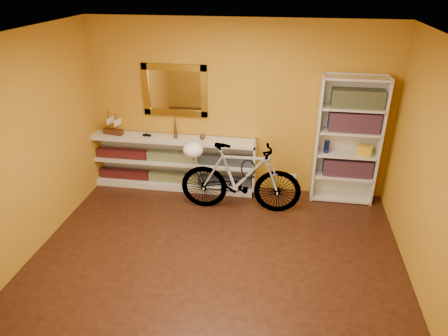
% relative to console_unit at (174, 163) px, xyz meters
% --- Properties ---
extents(floor, '(4.50, 4.00, 0.01)m').
position_rel_console_unit_xyz_m(floor, '(0.99, -1.81, -0.43)').
color(floor, black).
rests_on(floor, ground).
extents(ceiling, '(4.50, 4.00, 0.01)m').
position_rel_console_unit_xyz_m(ceiling, '(0.99, -1.81, 2.18)').
color(ceiling, silver).
rests_on(ceiling, ground).
extents(back_wall, '(4.50, 0.01, 2.60)m').
position_rel_console_unit_xyz_m(back_wall, '(0.99, 0.19, 0.88)').
color(back_wall, '#B97D1B').
rests_on(back_wall, ground).
extents(left_wall, '(0.01, 4.00, 2.60)m').
position_rel_console_unit_xyz_m(left_wall, '(-1.27, -1.81, 0.88)').
color(left_wall, '#B97D1B').
rests_on(left_wall, ground).
extents(right_wall, '(0.01, 4.00, 2.60)m').
position_rel_console_unit_xyz_m(right_wall, '(3.24, -1.81, 0.88)').
color(right_wall, '#B97D1B').
rests_on(right_wall, ground).
extents(gilt_mirror, '(0.98, 0.06, 0.78)m').
position_rel_console_unit_xyz_m(gilt_mirror, '(0.04, 0.15, 1.12)').
color(gilt_mirror, olive).
rests_on(gilt_mirror, back_wall).
extents(wall_socket, '(0.09, 0.02, 0.09)m').
position_rel_console_unit_xyz_m(wall_socket, '(1.89, 0.17, -0.17)').
color(wall_socket, silver).
rests_on(wall_socket, back_wall).
extents(console_unit, '(2.60, 0.35, 0.85)m').
position_rel_console_unit_xyz_m(console_unit, '(0.00, 0.00, 0.00)').
color(console_unit, silver).
rests_on(console_unit, floor).
extents(cd_row_lower, '(2.50, 0.13, 0.14)m').
position_rel_console_unit_xyz_m(cd_row_lower, '(0.00, -0.02, -0.26)').
color(cd_row_lower, black).
rests_on(cd_row_lower, console_unit).
extents(cd_row_upper, '(2.50, 0.13, 0.14)m').
position_rel_console_unit_xyz_m(cd_row_upper, '(0.00, -0.02, 0.11)').
color(cd_row_upper, navy).
rests_on(cd_row_upper, console_unit).
extents(model_ship, '(0.33, 0.17, 0.38)m').
position_rel_console_unit_xyz_m(model_ship, '(-0.95, 0.00, 0.61)').
color(model_ship, '#3B1D10').
rests_on(model_ship, console_unit).
extents(toy_car, '(0.00, 0.00, 0.00)m').
position_rel_console_unit_xyz_m(toy_car, '(-0.40, 0.00, 0.43)').
color(toy_car, black).
rests_on(toy_car, console_unit).
extents(bronze_ornament, '(0.07, 0.07, 0.38)m').
position_rel_console_unit_xyz_m(bronze_ornament, '(0.06, 0.00, 0.62)').
color(bronze_ornament, brown).
rests_on(bronze_ornament, console_unit).
extents(decorative_orb, '(0.08, 0.08, 0.08)m').
position_rel_console_unit_xyz_m(decorative_orb, '(0.48, 0.00, 0.47)').
color(decorative_orb, brown).
rests_on(decorative_orb, console_unit).
extents(bookcase, '(0.90, 0.30, 1.90)m').
position_rel_console_unit_xyz_m(bookcase, '(2.61, 0.03, 0.52)').
color(bookcase, silver).
rests_on(bookcase, floor).
extents(book_row_a, '(0.70, 0.22, 0.26)m').
position_rel_console_unit_xyz_m(book_row_a, '(2.66, 0.03, 0.12)').
color(book_row_a, maroon).
rests_on(book_row_a, bookcase).
extents(book_row_b, '(0.70, 0.22, 0.28)m').
position_rel_console_unit_xyz_m(book_row_b, '(2.66, 0.03, 0.83)').
color(book_row_b, maroon).
rests_on(book_row_b, bookcase).
extents(book_row_c, '(0.70, 0.22, 0.25)m').
position_rel_console_unit_xyz_m(book_row_c, '(2.66, 0.03, 1.16)').
color(book_row_c, '#174452').
rests_on(book_row_c, bookcase).
extents(travel_mug, '(0.08, 0.08, 0.18)m').
position_rel_console_unit_xyz_m(travel_mug, '(2.32, 0.01, 0.43)').
color(travel_mug, navy).
rests_on(travel_mug, bookcase).
extents(red_tin, '(0.17, 0.17, 0.17)m').
position_rel_console_unit_xyz_m(red_tin, '(2.41, 0.06, 1.12)').
color(red_tin, maroon).
rests_on(red_tin, bookcase).
extents(yellow_bag, '(0.23, 0.19, 0.15)m').
position_rel_console_unit_xyz_m(yellow_bag, '(2.86, -0.01, 0.42)').
color(yellow_bag, gold).
rests_on(yellow_bag, bookcase).
extents(bicycle, '(0.51, 1.77, 1.04)m').
position_rel_console_unit_xyz_m(bicycle, '(1.13, -0.53, 0.09)').
color(bicycle, silver).
rests_on(bicycle, floor).
extents(helmet, '(0.29, 0.27, 0.22)m').
position_rel_console_unit_xyz_m(helmet, '(0.46, -0.54, 0.49)').
color(helmet, white).
rests_on(helmet, bicycle).
extents(u_lock, '(0.21, 0.02, 0.21)m').
position_rel_console_unit_xyz_m(u_lock, '(1.23, -0.52, 0.25)').
color(u_lock, black).
rests_on(u_lock, bicycle).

